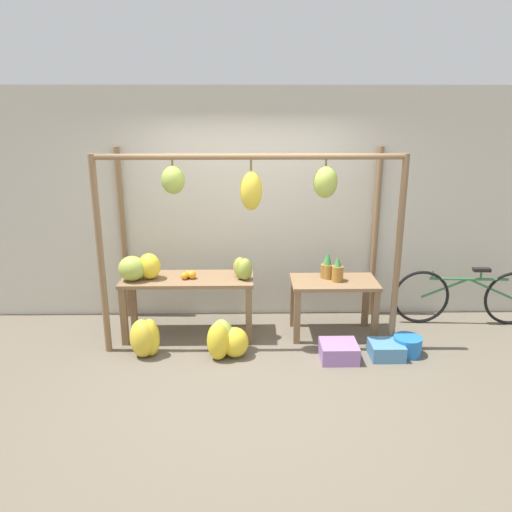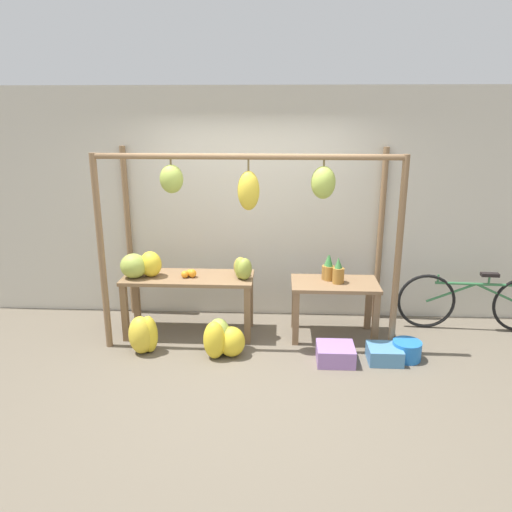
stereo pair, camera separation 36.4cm
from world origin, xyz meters
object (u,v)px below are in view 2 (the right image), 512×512
banana_pile_ground_right (222,339)px  banana_pile_on_table (141,265)px  pineapple_cluster (333,271)px  fruit_crate_purple (384,354)px  parked_bicycle (474,302)px  blue_bucket (407,350)px  banana_pile_ground_left (144,335)px  fruit_crate_white (335,354)px  orange_pile (189,273)px  papaya_pile (242,268)px

banana_pile_ground_right → banana_pile_on_table: bearing=153.3°
pineapple_cluster → fruit_crate_purple: bearing=-50.8°
parked_bicycle → fruit_crate_purple: size_ratio=5.07×
blue_bucket → banana_pile_ground_left: bearing=179.9°
parked_bicycle → fruit_crate_purple: (-1.19, -0.84, -0.27)m
banana_pile_on_table → fruit_crate_white: bearing=-14.5°
blue_bucket → pineapple_cluster: bearing=143.1°
orange_pile → blue_bucket: orange_pile is taller
banana_pile_on_table → banana_pile_ground_right: bearing=-26.7°
banana_pile_ground_right → blue_bucket: banana_pile_ground_right is taller
orange_pile → pineapple_cluster: 1.63m
orange_pile → fruit_crate_white: orange_pile is taller
banana_pile_on_table → parked_bicycle: (3.86, 0.33, -0.50)m
orange_pile → banana_pile_ground_right: (0.42, -0.52, -0.56)m
fruit_crate_purple → banana_pile_ground_left: bearing=178.6°
banana_pile_on_table → fruit_crate_white: (2.15, -0.56, -0.76)m
banana_pile_ground_left → parked_bicycle: size_ratio=0.24×
banana_pile_on_table → parked_bicycle: bearing=4.9°
banana_pile_ground_right → fruit_crate_purple: (1.71, -0.03, -0.11)m
parked_bicycle → papaya_pile: bearing=-173.7°
banana_pile_ground_right → fruit_crate_purple: banana_pile_ground_right is taller
banana_pile_ground_left → fruit_crate_white: 2.05m
blue_bucket → parked_bicycle: parked_bicycle is taller
fruit_crate_white → blue_bucket: 0.76m
banana_pile_on_table → papaya_pile: banana_pile_on_table is taller
orange_pile → pineapple_cluster: pineapple_cluster is taller
banana_pile_ground_left → banana_pile_ground_right: size_ratio=0.89×
pineapple_cluster → fruit_crate_white: (-0.01, -0.66, -0.69)m
blue_bucket → fruit_crate_purple: size_ratio=0.86×
banana_pile_ground_right → papaya_pile: bearing=70.5°
orange_pile → papaya_pile: (0.60, -0.01, 0.08)m
banana_pile_on_table → banana_pile_ground_right: 1.26m
banana_pile_ground_right → orange_pile: bearing=129.2°
pineapple_cluster → papaya_pile: 1.03m
banana_pile_on_table → parked_bicycle: banana_pile_on_table is taller
orange_pile → parked_bicycle: 3.35m
banana_pile_ground_left → banana_pile_ground_right: banana_pile_ground_left is taller
pineapple_cluster → blue_bucket: pineapple_cluster is taller
pineapple_cluster → papaya_pile: pineapple_cluster is taller
fruit_crate_white → orange_pile: bearing=159.9°
orange_pile → fruit_crate_white: 1.84m
fruit_crate_purple → pineapple_cluster: bearing=129.2°
blue_bucket → papaya_pile: 1.97m
banana_pile_ground_right → papaya_pile: papaya_pile is taller
banana_pile_on_table → orange_pile: banana_pile_on_table is taller
orange_pile → banana_pile_on_table: bearing=-176.3°
pineapple_cluster → fruit_crate_white: pineapple_cluster is taller
papaya_pile → parked_bicycle: bearing=6.3°
banana_pile_on_table → fruit_crate_white: size_ratio=1.28×
banana_pile_ground_left → blue_bucket: banana_pile_ground_left is taller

